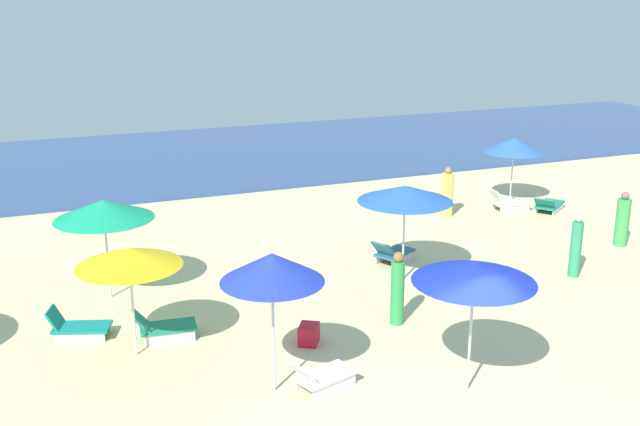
% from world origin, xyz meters
% --- Properties ---
extents(ocean, '(60.00, 13.12, 0.12)m').
position_xyz_m(ocean, '(0.00, 23.44, 0.06)').
color(ocean, '#2F4A82').
rests_on(ocean, ground_plane).
extents(umbrella_0, '(2.36, 2.36, 2.46)m').
position_xyz_m(umbrella_0, '(-4.79, 8.73, 2.23)').
color(umbrella_0, silver).
rests_on(umbrella_0, ground_plane).
extents(umbrella_2, '(2.12, 2.12, 2.33)m').
position_xyz_m(umbrella_2, '(-4.69, 5.42, 2.13)').
color(umbrella_2, silver).
rests_on(umbrella_2, ground_plane).
extents(lounge_chair_2_0, '(1.40, 0.97, 0.68)m').
position_xyz_m(lounge_chair_2_0, '(-5.73, 6.71, 0.24)').
color(lounge_chair_2_0, silver).
rests_on(lounge_chair_2_0, ground_plane).
extents(lounge_chair_2_1, '(1.38, 0.76, 0.68)m').
position_xyz_m(lounge_chair_2_1, '(-4.02, 5.93, 0.27)').
color(lounge_chair_2_1, silver).
rests_on(lounge_chair_2_1, ground_plane).
extents(umbrella_3, '(1.90, 1.90, 2.73)m').
position_xyz_m(umbrella_3, '(-2.51, 2.98, 2.46)').
color(umbrella_3, silver).
rests_on(umbrella_3, ground_plane).
extents(lounge_chair_3_0, '(1.38, 0.94, 0.69)m').
position_xyz_m(lounge_chair_3_0, '(-1.67, 2.70, 0.26)').
color(lounge_chair_3_0, silver).
rests_on(lounge_chair_3_0, ground_plane).
extents(umbrella_4, '(2.25, 2.25, 2.56)m').
position_xyz_m(umbrella_4, '(0.87, 1.66, 2.37)').
color(umbrella_4, silver).
rests_on(umbrella_4, ground_plane).
extents(umbrella_5, '(2.41, 2.41, 2.52)m').
position_xyz_m(umbrella_5, '(2.36, 7.08, 2.31)').
color(umbrella_5, silver).
rests_on(umbrella_5, ground_plane).
extents(lounge_chair_5_0, '(1.45, 1.16, 0.73)m').
position_xyz_m(lounge_chair_5_0, '(2.69, 8.29, 0.28)').
color(lounge_chair_5_0, silver).
rests_on(lounge_chair_5_0, ground_plane).
extents(umbrella_6, '(2.11, 2.11, 2.30)m').
position_xyz_m(umbrella_6, '(9.35, 12.23, 2.05)').
color(umbrella_6, silver).
rests_on(umbrella_6, ground_plane).
extents(lounge_chair_6_0, '(1.41, 0.78, 0.76)m').
position_xyz_m(lounge_chair_6_0, '(8.69, 11.42, 0.27)').
color(lounge_chair_6_0, silver).
rests_on(lounge_chair_6_0, ground_plane).
extents(lounge_chair_6_1, '(1.59, 1.40, 0.61)m').
position_xyz_m(lounge_chair_6_1, '(9.87, 10.77, 0.23)').
color(lounge_chair_6_1, silver).
rests_on(lounge_chair_6_1, ground_plane).
extents(beachgoer_0, '(0.37, 0.37, 1.68)m').
position_xyz_m(beachgoer_0, '(6.64, 5.64, 0.80)').
color(beachgoer_0, '#309267').
rests_on(beachgoer_0, ground_plane).
extents(beachgoer_1, '(0.53, 0.53, 1.62)m').
position_xyz_m(beachgoer_1, '(9.58, 7.14, 0.74)').
color(beachgoer_1, green).
rests_on(beachgoer_1, ground_plane).
extents(beachgoer_2, '(0.41, 0.41, 1.70)m').
position_xyz_m(beachgoer_2, '(0.99, 4.76, 0.82)').
color(beachgoer_2, green).
rests_on(beachgoer_2, ground_plane).
extents(beachgoer_3, '(0.53, 0.53, 1.67)m').
position_xyz_m(beachgoer_3, '(6.38, 11.60, 0.77)').
color(beachgoer_3, '#E9F154').
rests_on(beachgoer_3, ground_plane).
extents(cooler_box_0, '(0.60, 0.64, 0.41)m').
position_xyz_m(cooler_box_0, '(-1.20, 4.58, 0.21)').
color(cooler_box_0, red).
rests_on(cooler_box_0, ground_plane).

